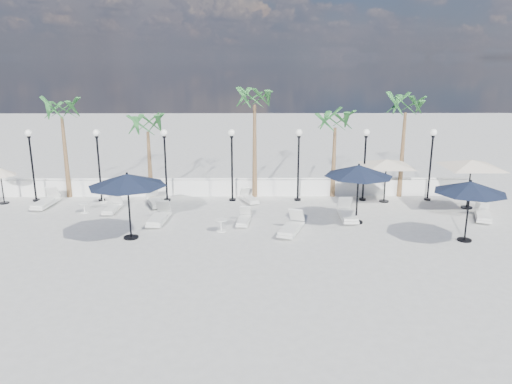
{
  "coord_description": "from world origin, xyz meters",
  "views": [
    {
      "loc": [
        1.04,
        -19.23,
        7.41
      ],
      "look_at": [
        1.23,
        2.68,
        1.5
      ],
      "focal_mm": 35.0,
      "sensor_mm": 36.0,
      "label": 1
    }
  ],
  "objects_px": {
    "parasol_navy_left": "(127,180)",
    "lounger_2": "(113,208)",
    "lounger_3": "(159,217)",
    "parasol_cream_small": "(0,172)",
    "lounger_1": "(155,201)",
    "lounger_5": "(244,219)",
    "lounger_7": "(347,214)",
    "lounger_0": "(46,202)",
    "parasol_cream_sq_b": "(472,160)",
    "lounger_4": "(249,198)",
    "parasol_navy_right": "(470,187)",
    "parasol_cream_sq_a": "(387,160)",
    "lounger_8": "(483,214)",
    "lounger_6": "(291,227)",
    "parasol_navy_mid": "(359,171)"
  },
  "relations": [
    {
      "from": "lounger_7",
      "to": "parasol_navy_right",
      "type": "bearing_deg",
      "value": -33.02
    },
    {
      "from": "lounger_1",
      "to": "parasol_navy_left",
      "type": "bearing_deg",
      "value": -113.2
    },
    {
      "from": "lounger_2",
      "to": "lounger_7",
      "type": "xyz_separation_m",
      "value": [
        11.45,
        -1.31,
        0.05
      ]
    },
    {
      "from": "lounger_7",
      "to": "parasol_cream_small",
      "type": "distance_m",
      "value": 17.85
    },
    {
      "from": "lounger_4",
      "to": "parasol_navy_left",
      "type": "relative_size",
      "value": 0.52
    },
    {
      "from": "lounger_4",
      "to": "parasol_cream_small",
      "type": "bearing_deg",
      "value": 158.23
    },
    {
      "from": "lounger_6",
      "to": "lounger_3",
      "type": "bearing_deg",
      "value": -173.49
    },
    {
      "from": "lounger_5",
      "to": "parasol_cream_small",
      "type": "xyz_separation_m",
      "value": [
        -12.66,
        3.42,
        1.47
      ]
    },
    {
      "from": "lounger_6",
      "to": "lounger_1",
      "type": "bearing_deg",
      "value": 167.93
    },
    {
      "from": "parasol_navy_mid",
      "to": "parasol_cream_sq_a",
      "type": "height_order",
      "value": "parasol_navy_mid"
    },
    {
      "from": "lounger_7",
      "to": "parasol_cream_small",
      "type": "height_order",
      "value": "parasol_cream_small"
    },
    {
      "from": "lounger_1",
      "to": "lounger_6",
      "type": "bearing_deg",
      "value": -54.03
    },
    {
      "from": "lounger_1",
      "to": "lounger_5",
      "type": "distance_m",
      "value": 5.5
    },
    {
      "from": "lounger_2",
      "to": "lounger_3",
      "type": "distance_m",
      "value": 3.12
    },
    {
      "from": "parasol_cream_small",
      "to": "parasol_navy_right",
      "type": "bearing_deg",
      "value": -14.63
    },
    {
      "from": "lounger_2",
      "to": "lounger_3",
      "type": "height_order",
      "value": "lounger_3"
    },
    {
      "from": "lounger_4",
      "to": "parasol_cream_sq_a",
      "type": "relative_size",
      "value": 0.34
    },
    {
      "from": "lounger_3",
      "to": "parasol_cream_sq_b",
      "type": "xyz_separation_m",
      "value": [
        15.27,
        2.19,
        2.23
      ]
    },
    {
      "from": "lounger_5",
      "to": "parasol_cream_sq_a",
      "type": "height_order",
      "value": "parasol_cream_sq_a"
    },
    {
      "from": "lounger_7",
      "to": "lounger_8",
      "type": "height_order",
      "value": "lounger_7"
    },
    {
      "from": "lounger_5",
      "to": "lounger_7",
      "type": "xyz_separation_m",
      "value": [
        4.9,
        0.58,
        0.07
      ]
    },
    {
      "from": "lounger_0",
      "to": "lounger_7",
      "type": "relative_size",
      "value": 0.99
    },
    {
      "from": "lounger_5",
      "to": "lounger_6",
      "type": "distance_m",
      "value": 2.47
    },
    {
      "from": "lounger_1",
      "to": "lounger_4",
      "type": "relative_size",
      "value": 1.19
    },
    {
      "from": "lounger_1",
      "to": "parasol_cream_sq_a",
      "type": "height_order",
      "value": "parasol_cream_sq_a"
    },
    {
      "from": "lounger_4",
      "to": "lounger_5",
      "type": "height_order",
      "value": "lounger_5"
    },
    {
      "from": "parasol_navy_mid",
      "to": "parasol_cream_small",
      "type": "height_order",
      "value": "parasol_navy_mid"
    },
    {
      "from": "parasol_cream_small",
      "to": "lounger_2",
      "type": "bearing_deg",
      "value": -14.12
    },
    {
      "from": "lounger_3",
      "to": "parasol_cream_small",
      "type": "height_order",
      "value": "parasol_cream_small"
    },
    {
      "from": "lounger_8",
      "to": "parasol_cream_small",
      "type": "height_order",
      "value": "parasol_cream_small"
    },
    {
      "from": "parasol_navy_left",
      "to": "parasol_cream_sq_a",
      "type": "height_order",
      "value": "parasol_navy_left"
    },
    {
      "from": "lounger_6",
      "to": "parasol_cream_sq_b",
      "type": "height_order",
      "value": "parasol_cream_sq_b"
    },
    {
      "from": "lounger_6",
      "to": "lounger_8",
      "type": "height_order",
      "value": "lounger_6"
    },
    {
      "from": "lounger_7",
      "to": "parasol_cream_sq_a",
      "type": "xyz_separation_m",
      "value": [
        2.51,
        2.99,
        2.0
      ]
    },
    {
      "from": "lounger_3",
      "to": "parasol_navy_left",
      "type": "relative_size",
      "value": 0.67
    },
    {
      "from": "lounger_0",
      "to": "lounger_5",
      "type": "xyz_separation_m",
      "value": [
        10.22,
        -2.81,
        -0.06
      ]
    },
    {
      "from": "parasol_navy_mid",
      "to": "parasol_cream_sq_b",
      "type": "distance_m",
      "value": 6.53
    },
    {
      "from": "lounger_5",
      "to": "parasol_cream_sq_a",
      "type": "xyz_separation_m",
      "value": [
        7.41,
        3.56,
        2.07
      ]
    },
    {
      "from": "lounger_0",
      "to": "parasol_cream_sq_b",
      "type": "bearing_deg",
      "value": 3.75
    },
    {
      "from": "lounger_6",
      "to": "lounger_7",
      "type": "relative_size",
      "value": 1.03
    },
    {
      "from": "lounger_2",
      "to": "parasol_cream_sq_b",
      "type": "xyz_separation_m",
      "value": [
        17.88,
        0.48,
        2.27
      ]
    },
    {
      "from": "lounger_2",
      "to": "lounger_4",
      "type": "height_order",
      "value": "lounger_2"
    },
    {
      "from": "lounger_0",
      "to": "parasol_cream_sq_b",
      "type": "xyz_separation_m",
      "value": [
        21.56,
        -0.45,
        2.23
      ]
    },
    {
      "from": "parasol_cream_sq_b",
      "to": "parasol_cream_small",
      "type": "bearing_deg",
      "value": 177.47
    },
    {
      "from": "parasol_navy_left",
      "to": "parasol_cream_small",
      "type": "relative_size",
      "value": 1.66
    },
    {
      "from": "lounger_6",
      "to": "parasol_cream_small",
      "type": "bearing_deg",
      "value": -177.54
    },
    {
      "from": "parasol_navy_left",
      "to": "lounger_2",
      "type": "bearing_deg",
      "value": 115.44
    },
    {
      "from": "lounger_6",
      "to": "parasol_cream_small",
      "type": "xyz_separation_m",
      "value": [
        -14.77,
        4.72,
        1.41
      ]
    },
    {
      "from": "lounger_6",
      "to": "lounger_7",
      "type": "distance_m",
      "value": 3.37
    },
    {
      "from": "lounger_8",
      "to": "parasol_cream_sq_b",
      "type": "height_order",
      "value": "parasol_cream_sq_b"
    }
  ]
}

